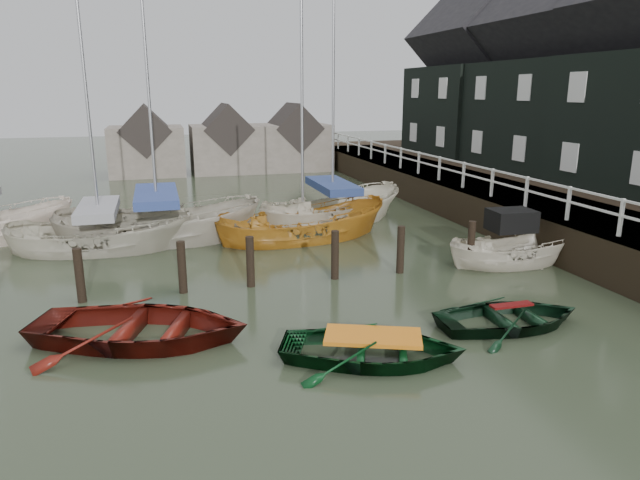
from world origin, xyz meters
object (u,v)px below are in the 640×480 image
object	(u,v)px
rowboat_dkgreen	(510,326)
sailboat_a	(102,248)
sailboat_b	(159,240)
rowboat_red	(142,341)
sailboat_d	(332,221)
sailboat_c	(303,238)
rowboat_green	(372,360)
motorboat	(511,262)

from	to	relation	value
rowboat_dkgreen	sailboat_a	bearing A→B (deg)	47.82
sailboat_a	sailboat_b	xyz separation A→B (m)	(1.87, 0.69, -0.00)
rowboat_red	sailboat_d	distance (m)	12.00
sailboat_b	sailboat_d	world-z (taller)	sailboat_d
rowboat_red	sailboat_c	size ratio (longest dim) A/B	0.45
sailboat_d	rowboat_dkgreen	bearing A→B (deg)	165.80
rowboat_green	motorboat	xyz separation A→B (m)	(6.39, 4.80, 0.10)
rowboat_red	sailboat_b	distance (m)	8.54
rowboat_green	rowboat_dkgreen	world-z (taller)	rowboat_green
rowboat_dkgreen	sailboat_d	xyz separation A→B (m)	(-0.80, 11.03, 0.07)
rowboat_dkgreen	rowboat_green	bearing A→B (deg)	103.58
rowboat_red	sailboat_c	bearing A→B (deg)	-16.87
rowboat_red	motorboat	size ratio (longest dim) A/B	1.08
sailboat_a	sailboat_d	xyz separation A→B (m)	(8.62, 1.74, 0.00)
rowboat_green	sailboat_c	bearing A→B (deg)	15.99
rowboat_green	sailboat_b	size ratio (longest dim) A/B	0.30
rowboat_green	sailboat_b	distance (m)	11.40
sailboat_a	rowboat_red	bearing A→B (deg)	-163.63
rowboat_dkgreen	sailboat_c	distance (m)	9.30
sailboat_c	rowboat_red	bearing A→B (deg)	137.32
rowboat_dkgreen	sailboat_c	world-z (taller)	sailboat_c
sailboat_b	sailboat_a	bearing A→B (deg)	116.28
rowboat_red	sailboat_d	xyz separation A→B (m)	(7.23, 9.57, 0.07)
rowboat_red	rowboat_green	bearing A→B (deg)	-96.80
motorboat	sailboat_d	xyz separation A→B (m)	(-3.59, 6.95, -0.03)
sailboat_b	rowboat_dkgreen	bearing A→B (deg)	-136.90
rowboat_dkgreen	sailboat_b	bearing A→B (deg)	39.54
rowboat_green	motorboat	distance (m)	7.99
rowboat_dkgreen	sailboat_a	distance (m)	13.24
motorboat	sailboat_c	world-z (taller)	sailboat_c
rowboat_red	rowboat_green	world-z (taller)	rowboat_red
sailboat_d	rowboat_green	bearing A→B (deg)	148.22
sailboat_c	sailboat_d	world-z (taller)	sailboat_d
rowboat_green	sailboat_c	world-z (taller)	sailboat_c
rowboat_green	motorboat	bearing A→B (deg)	-30.99
sailboat_c	rowboat_dkgreen	bearing A→B (deg)	-170.52
rowboat_red	rowboat_dkgreen	world-z (taller)	rowboat_red
rowboat_red	motorboat	distance (m)	11.14
sailboat_b	sailboat_d	distance (m)	6.83
sailboat_a	motorboat	bearing A→B (deg)	-106.79
motorboat	sailboat_a	world-z (taller)	sailboat_a
sailboat_a	sailboat_b	world-z (taller)	sailboat_b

